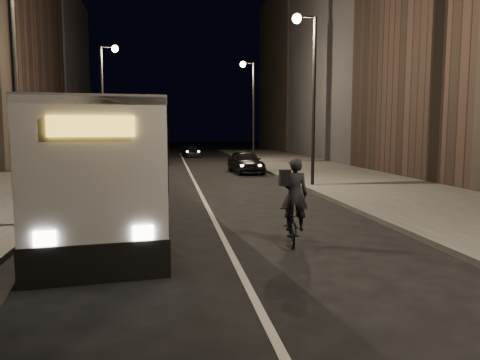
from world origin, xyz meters
name	(u,v)px	position (x,y,z in m)	size (l,w,h in m)	color
ground	(234,260)	(0.00, 0.00, 0.00)	(180.00, 180.00, 0.00)	black
sidewalk_right	(352,181)	(8.50, 14.00, 0.08)	(7.00, 70.00, 0.16)	#3B3B38
sidewalk_left	(22,187)	(-8.50, 14.00, 0.08)	(7.00, 70.00, 0.16)	#3B3B38
building_row_right	(378,36)	(16.00, 27.50, 10.50)	(8.00, 61.00, 21.00)	black
streetlight_right_mid	(309,77)	(5.33, 12.00, 5.36)	(1.20, 0.44, 8.12)	black
streetlight_right_far	(250,98)	(5.33, 28.00, 5.36)	(1.20, 0.44, 8.12)	black
streetlight_left_near	(23,39)	(-5.33, 4.00, 5.36)	(1.20, 0.44, 8.12)	black
streetlight_left_far	(106,91)	(-5.33, 22.00, 5.36)	(1.20, 0.44, 8.12)	black
city_bus	(99,159)	(-3.60, 5.34, 1.93)	(4.37, 13.39, 3.55)	white
cyclist_on_bicycle	(293,215)	(1.68, 1.30, 0.73)	(1.02, 1.99, 2.19)	black
car_near	(246,162)	(3.60, 19.96, 0.74)	(1.75, 4.35, 1.48)	black
car_mid	(155,156)	(-2.44, 27.80, 0.69)	(1.46, 4.18, 1.38)	#313133
car_far	(192,152)	(1.02, 37.56, 0.55)	(1.55, 3.82, 1.11)	black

